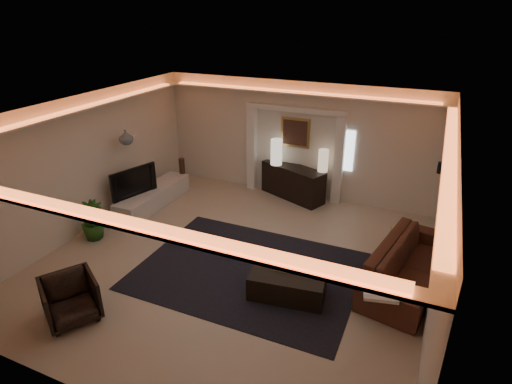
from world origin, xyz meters
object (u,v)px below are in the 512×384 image
at_px(sofa, 410,265).
at_px(armchair, 71,299).
at_px(coffee_table, 287,286).
at_px(console, 293,183).

bearing_deg(sofa, armchair, 134.36).
distance_m(coffee_table, armchair, 3.47).
height_order(sofa, coffee_table, sofa).
xyz_separation_m(coffee_table, armchair, (-2.90, -1.88, 0.16)).
bearing_deg(console, sofa, -17.88).
height_order(coffee_table, armchair, armchair).
bearing_deg(sofa, console, 60.78).
relative_size(console, sofa, 0.66).
bearing_deg(console, coffee_table, -49.41).
bearing_deg(coffee_table, console, 100.44).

